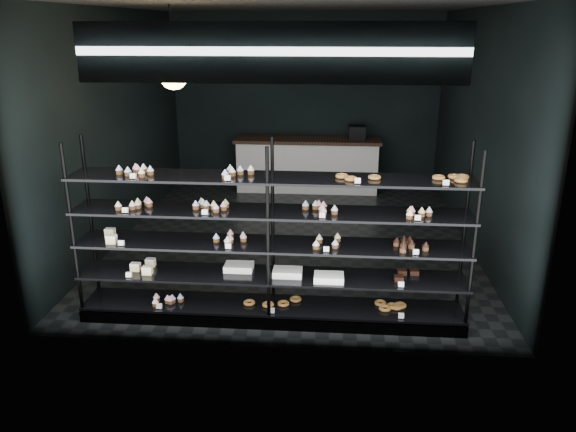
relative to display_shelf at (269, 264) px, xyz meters
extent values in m
cube|color=black|center=(0.09, 2.45, -0.62)|extent=(5.00, 6.00, 0.01)
cube|color=black|center=(0.09, 2.45, 2.57)|extent=(5.00, 6.00, 0.01)
cube|color=black|center=(0.09, 5.45, 0.97)|extent=(5.00, 0.01, 3.20)
cube|color=black|center=(0.09, -0.55, 0.97)|extent=(5.00, 0.01, 3.20)
cube|color=black|center=(-2.41, 2.45, 0.97)|extent=(0.01, 6.00, 3.20)
cube|color=black|center=(2.59, 2.45, 0.97)|extent=(0.01, 6.00, 3.20)
cube|color=black|center=(0.02, 0.00, -0.57)|extent=(4.00, 0.50, 0.12)
cylinder|color=black|center=(-1.95, -0.22, 0.36)|extent=(0.04, 0.04, 1.85)
cylinder|color=black|center=(-1.95, 0.22, 0.36)|extent=(0.04, 0.04, 1.85)
cylinder|color=black|center=(0.02, -0.22, 0.36)|extent=(0.04, 0.04, 1.85)
cylinder|color=black|center=(0.02, 0.22, 0.36)|extent=(0.04, 0.04, 1.85)
cylinder|color=black|center=(1.99, -0.22, 0.36)|extent=(0.04, 0.04, 1.85)
cylinder|color=black|center=(1.99, 0.22, 0.36)|extent=(0.04, 0.04, 1.85)
cube|color=black|center=(0.02, 0.00, -0.48)|extent=(4.00, 0.50, 0.03)
cube|color=black|center=(0.02, 0.00, -0.13)|extent=(4.00, 0.50, 0.02)
cube|color=black|center=(0.02, 0.00, 0.22)|extent=(4.00, 0.50, 0.02)
cube|color=black|center=(0.02, 0.00, 0.57)|extent=(4.00, 0.50, 0.02)
cube|color=black|center=(0.02, 0.00, 0.92)|extent=(4.00, 0.50, 0.02)
cube|color=white|center=(-1.31, -0.18, 0.96)|extent=(0.06, 0.04, 0.06)
cube|color=white|center=(-0.33, -0.18, 0.96)|extent=(0.06, 0.04, 0.06)
cube|color=white|center=(0.89, -0.18, 0.96)|extent=(0.05, 0.04, 0.06)
cube|color=white|center=(1.71, -0.18, 0.96)|extent=(0.06, 0.04, 0.06)
cube|color=white|center=(-1.39, -0.18, 0.61)|extent=(0.06, 0.04, 0.06)
cube|color=white|center=(-0.59, -0.18, 0.61)|extent=(0.05, 0.04, 0.06)
cube|color=white|center=(0.53, -0.18, 0.61)|extent=(0.06, 0.04, 0.06)
cube|color=white|center=(1.46, -0.18, 0.61)|extent=(0.06, 0.04, 0.06)
cube|color=white|center=(-1.48, -0.18, 0.26)|extent=(0.06, 0.04, 0.06)
cube|color=white|center=(-0.39, -0.18, 0.26)|extent=(0.06, 0.04, 0.06)
cube|color=white|center=(0.55, -0.18, 0.26)|extent=(0.06, 0.04, 0.06)
cube|color=white|center=(1.44, -0.18, 0.26)|extent=(0.06, 0.04, 0.06)
cube|color=white|center=(-1.40, -0.18, -0.09)|extent=(0.06, 0.04, 0.06)
cube|color=white|center=(1.39, -0.18, -0.09)|extent=(0.06, 0.04, 0.06)
cube|color=white|center=(-1.12, -0.18, -0.44)|extent=(0.06, 0.04, 0.06)
cube|color=white|center=(0.03, -0.18, -0.44)|extent=(0.05, 0.04, 0.06)
cube|color=white|center=(1.36, -0.18, -0.44)|extent=(0.06, 0.04, 0.06)
cube|color=#110D44|center=(0.09, -0.47, 2.12)|extent=(3.20, 0.04, 0.45)
cube|color=white|center=(0.09, -0.49, 2.12)|extent=(3.30, 0.02, 0.50)
cylinder|color=black|center=(-1.13, 0.90, 2.26)|extent=(0.01, 0.01, 0.57)
sphere|color=#FFB659|center=(-1.13, 0.90, 1.82)|extent=(0.32, 0.32, 0.32)
cube|color=silver|center=(0.16, 4.95, -0.17)|extent=(2.58, 0.60, 0.92)
cube|color=black|center=(0.16, 4.95, 0.32)|extent=(2.69, 0.65, 0.06)
cube|color=black|center=(1.06, 4.95, 0.48)|extent=(0.30, 0.30, 0.25)
camera|label=1|loc=(0.63, -5.28, 2.34)|focal=35.00mm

